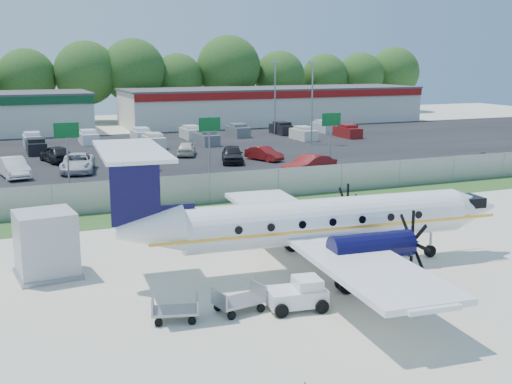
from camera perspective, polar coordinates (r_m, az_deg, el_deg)
name	(u,v)px	position (r m, az deg, el deg)	size (l,w,h in m)	color
ground	(305,264)	(30.22, 4.39, -6.43)	(170.00, 170.00, 0.00)	beige
grass_verge	(220,209)	(40.87, -3.23, -1.56)	(170.00, 4.00, 0.02)	#2D561E
access_road	(188,189)	(47.38, -6.04, 0.26)	(170.00, 8.00, 0.02)	black
parking_lot	(130,152)	(67.51, -11.15, 3.54)	(170.00, 32.00, 0.02)	black
perimeter_fence	(210,188)	(42.51, -4.14, 0.32)	(120.00, 0.06, 1.99)	gray
building_east	(273,105)	(96.11, 1.54, 7.72)	(44.40, 12.40, 5.24)	silver
sign_left	(67,140)	(49.07, -16.47, 4.50)	(1.80, 0.26, 5.00)	gray
sign_mid	(210,133)	(51.39, -4.16, 5.25)	(1.80, 0.26, 5.00)	gray
sign_right	(331,127)	(55.82, 6.67, 5.72)	(1.80, 0.26, 5.00)	gray
light_pole_ne	(312,97)	(71.78, 5.02, 8.39)	(0.90, 0.35, 9.09)	gray
light_pole_se	(275,93)	(80.77, 1.71, 8.80)	(0.90, 0.35, 9.09)	gray
tree_line	(84,122)	(100.85, -15.06, 6.02)	(112.00, 6.00, 14.00)	#264F17
aircraft	(318,221)	(28.97, 5.55, -2.56)	(19.11, 18.83, 5.90)	white
pushback_tug	(299,294)	(24.93, 3.82, -9.04)	(2.37, 1.85, 1.20)	white
baggage_cart_near	(175,310)	(24.02, -7.21, -10.35)	(1.91, 1.43, 0.89)	gray
baggage_cart_far	(239,300)	(24.62, -1.50, -9.60)	(2.03, 1.44, 0.97)	gray
service_container	(46,246)	(29.68, -18.16, -4.60)	(2.87, 2.87, 2.91)	#BBBDC3
cone_starboard_wing	(281,207)	(40.52, 2.27, -1.30)	(0.39, 0.39, 0.55)	red
road_car_mid	(309,176)	(52.73, 4.73, 1.44)	(1.78, 5.12, 1.69)	maroon
road_car_east	(497,168)	(60.29, 20.64, 2.02)	(1.48, 4.25, 1.40)	black
parked_car_a	(14,178)	(55.38, -20.70, 1.21)	(1.74, 4.99, 1.65)	silver
parked_car_b	(78,172)	(56.34, -15.52, 1.72)	(2.62, 5.69, 1.58)	silver
parked_car_c	(140,168)	(57.40, -10.29, 2.14)	(1.81, 5.18, 1.71)	navy
parked_car_d	(232,163)	(59.21, -2.12, 2.61)	(1.89, 4.71, 1.60)	black
parked_car_e	(264,161)	(60.46, 0.71, 2.81)	(1.40, 4.02, 1.32)	maroon
parked_car_f	(57,162)	(62.15, -17.31, 2.52)	(1.91, 4.74, 1.62)	black
parked_car_g	(186,156)	(63.90, -6.20, 3.23)	(1.67, 4.15, 1.41)	beige
far_parking_rows	(121,146)	(72.38, -11.95, 4.04)	(56.00, 10.00, 1.60)	gray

